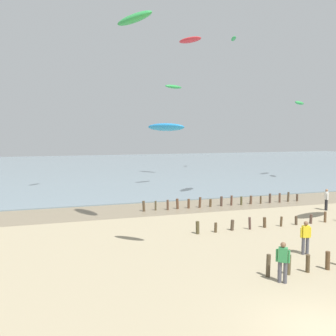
% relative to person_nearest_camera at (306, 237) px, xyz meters
% --- Properties ---
extents(ground_plane, '(160.00, 160.00, 0.00)m').
position_rel_person_nearest_camera_xyz_m(ground_plane, '(-4.18, -6.42, -0.92)').
color(ground_plane, tan).
extents(wet_sand_strip, '(120.00, 5.19, 0.01)m').
position_rel_person_nearest_camera_xyz_m(wet_sand_strip, '(-4.18, 13.24, -0.91)').
color(wet_sand_strip, '#84755B').
rests_on(wet_sand_strip, ground).
extents(sea, '(160.00, 70.00, 0.10)m').
position_rel_person_nearest_camera_xyz_m(sea, '(-4.18, 50.83, -0.87)').
color(sea, gray).
rests_on(sea, ground).
extents(groyne_mid, '(18.05, 0.37, 0.83)m').
position_rel_person_nearest_camera_xyz_m(groyne_mid, '(4.67, 5.23, -0.57)').
color(groyne_mid, '#4B4328').
rests_on(groyne_mid, ground).
extents(groyne_far, '(14.41, 0.34, 0.88)m').
position_rel_person_nearest_camera_xyz_m(groyne_far, '(1.69, 12.54, -0.52)').
color(groyne_far, '#4E3D2A').
rests_on(groyne_far, ground).
extents(person_nearest_camera, '(0.56, 0.29, 1.71)m').
position_rel_person_nearest_camera_xyz_m(person_nearest_camera, '(0.00, 0.00, 0.00)').
color(person_nearest_camera, '#4C4C56').
rests_on(person_nearest_camera, ground).
extents(person_mid_beach, '(0.35, 0.53, 1.71)m').
position_rel_person_nearest_camera_xyz_m(person_mid_beach, '(8.66, 8.52, 0.00)').
color(person_mid_beach, '#232328').
rests_on(person_mid_beach, ground).
extents(person_by_waterline, '(0.45, 0.40, 1.71)m').
position_rel_person_nearest_camera_xyz_m(person_by_waterline, '(-3.24, -2.71, 0.00)').
color(person_by_waterline, '#4C4C56').
rests_on(person_by_waterline, ground).
extents(kite_aloft_0, '(1.82, 2.55, 0.66)m').
position_rel_person_nearest_camera_xyz_m(kite_aloft_0, '(15.21, 37.14, 19.54)').
color(kite_aloft_0, green).
extents(kite_aloft_1, '(2.84, 3.70, 0.79)m').
position_rel_person_nearest_camera_xyz_m(kite_aloft_1, '(5.75, 31.14, 17.26)').
color(kite_aloft_1, red).
extents(kite_aloft_2, '(2.82, 2.43, 0.67)m').
position_rel_person_nearest_camera_xyz_m(kite_aloft_2, '(20.24, 27.55, 9.23)').
color(kite_aloft_2, green).
extents(kite_aloft_6, '(2.35, 3.37, 0.88)m').
position_rel_person_nearest_camera_xyz_m(kite_aloft_6, '(-7.12, 7.15, 12.02)').
color(kite_aloft_6, green).
extents(kite_aloft_8, '(2.50, 1.76, 0.49)m').
position_rel_person_nearest_camera_xyz_m(kite_aloft_8, '(0.84, 23.35, 10.17)').
color(kite_aloft_8, green).
extents(kite_aloft_10, '(1.92, 1.89, 0.53)m').
position_rel_person_nearest_camera_xyz_m(kite_aloft_10, '(-6.64, 2.34, 5.49)').
color(kite_aloft_10, '#2384D1').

